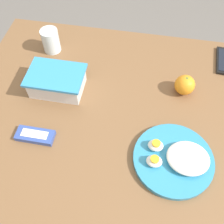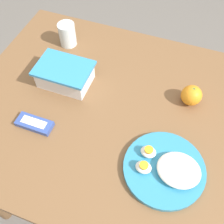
{
  "view_description": "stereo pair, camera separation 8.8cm",
  "coord_description": "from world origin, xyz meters",
  "px_view_note": "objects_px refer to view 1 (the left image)",
  "views": [
    {
      "loc": [
        -0.02,
        -0.52,
        1.48
      ],
      "look_at": [
        -0.11,
        -0.03,
        0.76
      ],
      "focal_mm": 42.0,
      "sensor_mm": 36.0,
      "label": 1
    },
    {
      "loc": [
        0.07,
        -0.5,
        1.48
      ],
      "look_at": [
        -0.11,
        -0.03,
        0.76
      ],
      "focal_mm": 42.0,
      "sensor_mm": 36.0,
      "label": 2
    }
  ],
  "objects_px": {
    "orange_fruit": "(185,85)",
    "drinking_glass": "(51,41)",
    "candy_bar": "(35,135)",
    "rice_plate": "(176,159)",
    "food_container": "(57,82)"
  },
  "relations": [
    {
      "from": "rice_plate",
      "to": "orange_fruit",
      "type": "bearing_deg",
      "value": 86.85
    },
    {
      "from": "orange_fruit",
      "to": "drinking_glass",
      "type": "height_order",
      "value": "drinking_glass"
    },
    {
      "from": "drinking_glass",
      "to": "orange_fruit",
      "type": "bearing_deg",
      "value": -13.65
    },
    {
      "from": "food_container",
      "to": "rice_plate",
      "type": "distance_m",
      "value": 0.49
    },
    {
      "from": "food_container",
      "to": "candy_bar",
      "type": "xyz_separation_m",
      "value": [
        -0.01,
        -0.21,
        -0.03
      ]
    },
    {
      "from": "food_container",
      "to": "orange_fruit",
      "type": "height_order",
      "value": "food_container"
    },
    {
      "from": "candy_bar",
      "to": "rice_plate",
      "type": "bearing_deg",
      "value": -0.7
    },
    {
      "from": "candy_bar",
      "to": "drinking_glass",
      "type": "relative_size",
      "value": 1.29
    },
    {
      "from": "orange_fruit",
      "to": "drinking_glass",
      "type": "bearing_deg",
      "value": 166.35
    },
    {
      "from": "rice_plate",
      "to": "drinking_glass",
      "type": "distance_m",
      "value": 0.67
    },
    {
      "from": "food_container",
      "to": "orange_fruit",
      "type": "bearing_deg",
      "value": 8.45
    },
    {
      "from": "rice_plate",
      "to": "drinking_glass",
      "type": "relative_size",
      "value": 2.57
    },
    {
      "from": "food_container",
      "to": "drinking_glass",
      "type": "distance_m",
      "value": 0.22
    },
    {
      "from": "food_container",
      "to": "candy_bar",
      "type": "height_order",
      "value": "food_container"
    },
    {
      "from": "food_container",
      "to": "candy_bar",
      "type": "bearing_deg",
      "value": -93.94
    }
  ]
}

